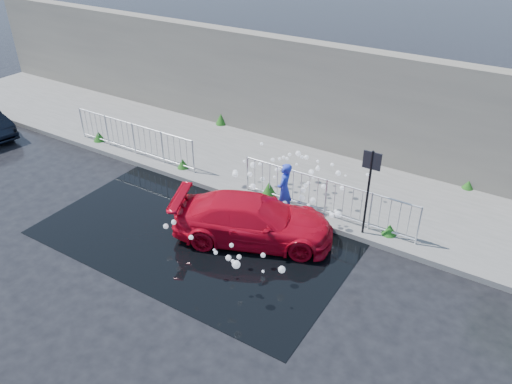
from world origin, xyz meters
TOP-DOWN VIEW (x-y plane):
  - ground at (0.00, 0.00)m, footprint 90.00×90.00m
  - pavement at (0.00, 5.00)m, footprint 30.00×4.00m
  - curb at (0.00, 3.00)m, footprint 30.00×0.25m
  - retaining_wall at (0.00, 7.20)m, footprint 30.00×0.60m
  - puddle at (0.50, 1.00)m, footprint 8.00×5.00m
  - sign_post at (4.20, 3.10)m, footprint 0.45×0.06m
  - railing_left at (-4.00, 3.35)m, footprint 5.05×0.05m
  - railing_right at (3.00, 3.35)m, footprint 5.05×0.05m
  - weeds at (-0.46, 4.51)m, footprint 12.17×3.93m
  - water_spray at (1.80, 2.86)m, footprint 3.72×5.48m
  - red_car at (1.84, 1.55)m, footprint 4.38×3.08m
  - person at (1.92, 3.00)m, footprint 0.44×0.61m

SIDE VIEW (x-z plane):
  - ground at x=0.00m, z-range 0.00..0.00m
  - puddle at x=0.50m, z-range 0.00..0.01m
  - pavement at x=0.00m, z-range 0.00..0.15m
  - curb at x=0.00m, z-range 0.00..0.16m
  - weeds at x=-0.46m, z-range 0.12..0.56m
  - red_car at x=1.84m, z-range 0.00..1.18m
  - water_spray at x=1.80m, z-range 0.21..1.21m
  - railing_left at x=-4.00m, z-range 0.19..1.29m
  - railing_right at x=3.00m, z-range 0.19..1.29m
  - person at x=1.92m, z-range 0.00..1.55m
  - sign_post at x=4.20m, z-range 0.47..2.97m
  - retaining_wall at x=0.00m, z-range 0.15..3.65m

